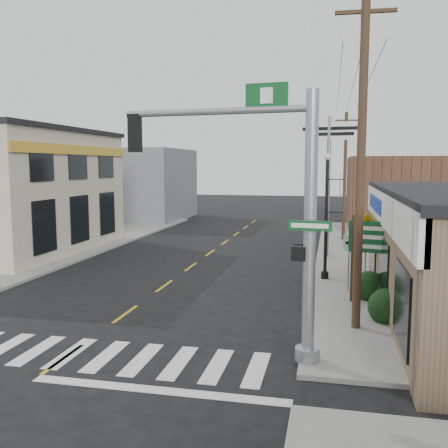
% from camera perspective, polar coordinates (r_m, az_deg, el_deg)
% --- Properties ---
extents(ground, '(140.00, 140.00, 0.00)m').
position_cam_1_polar(ground, '(14.00, -17.90, -14.47)').
color(ground, black).
rests_on(ground, ground).
extents(sidewalk_right, '(6.00, 38.00, 0.13)m').
position_cam_1_polar(sidewalk_right, '(24.84, 17.34, -4.98)').
color(sidewalk_right, gray).
rests_on(sidewalk_right, ground).
extents(sidewalk_left, '(6.00, 38.00, 0.13)m').
position_cam_1_polar(sidewalk_left, '(29.29, -20.45, -3.34)').
color(sidewalk_left, gray).
rests_on(sidewalk_left, ground).
extents(center_line, '(0.12, 56.00, 0.01)m').
position_cam_1_polar(center_line, '(20.97, -6.84, -7.03)').
color(center_line, gold).
rests_on(center_line, ground).
extents(crosswalk, '(11.00, 2.20, 0.01)m').
position_cam_1_polar(crosswalk, '(14.32, -17.08, -13.92)').
color(crosswalk, silver).
rests_on(crosswalk, ground).
extents(bldg_distant_right, '(8.00, 10.00, 5.60)m').
position_cam_1_polar(bldg_distant_right, '(41.64, 19.54, 3.38)').
color(bldg_distant_right, brown).
rests_on(bldg_distant_right, ground).
extents(bldg_distant_left, '(9.00, 10.00, 6.40)m').
position_cam_1_polar(bldg_distant_left, '(46.75, -10.08, 4.49)').
color(bldg_distant_left, slate).
rests_on(bldg_distant_left, ground).
extents(traffic_signal_pole, '(5.39, 0.39, 6.83)m').
position_cam_1_polar(traffic_signal_pole, '(12.24, 6.06, 2.97)').
color(traffic_signal_pole, gray).
rests_on(traffic_signal_pole, sidewalk_right).
extents(guide_sign, '(1.79, 0.14, 3.13)m').
position_cam_1_polar(guide_sign, '(18.26, 16.79, -2.53)').
color(guide_sign, '#463220').
rests_on(guide_sign, sidewalk_right).
extents(fire_hydrant, '(0.19, 0.19, 0.62)m').
position_cam_1_polar(fire_hydrant, '(16.51, 17.87, -9.49)').
color(fire_hydrant, '#E2CB05').
rests_on(fire_hydrant, sidewalk_right).
extents(ped_crossing_sign, '(1.09, 0.08, 2.80)m').
position_cam_1_polar(ped_crossing_sign, '(22.39, 15.95, -1.06)').
color(ped_crossing_sign, gray).
rests_on(ped_crossing_sign, sidewalk_right).
extents(lamp_post, '(0.69, 0.54, 5.33)m').
position_cam_1_polar(lamp_post, '(21.55, 11.79, 1.93)').
color(lamp_post, black).
rests_on(lamp_post, sidewalk_right).
extents(dance_center_sign, '(3.48, 0.22, 7.40)m').
position_cam_1_polar(dance_center_sign, '(26.98, 11.90, 8.02)').
color(dance_center_sign, gray).
rests_on(dance_center_sign, sidewalk_right).
extents(bare_tree, '(2.13, 2.13, 4.27)m').
position_cam_1_polar(bare_tree, '(15.81, 22.66, 0.78)').
color(bare_tree, black).
rests_on(bare_tree, sidewalk_right).
extents(shrub_front, '(1.17, 1.17, 0.88)m').
position_cam_1_polar(shrub_front, '(16.62, 18.12, -9.01)').
color(shrub_front, '#233E1C').
rests_on(shrub_front, sidewalk_right).
extents(shrub_back, '(1.16, 1.16, 0.87)m').
position_cam_1_polar(shrub_back, '(19.11, 16.27, -6.90)').
color(shrub_back, black).
rests_on(shrub_back, sidewalk_right).
extents(utility_pole_near, '(1.70, 0.25, 9.77)m').
position_cam_1_polar(utility_pole_near, '(15.09, 15.38, 7.08)').
color(utility_pole_near, '#463122').
rests_on(utility_pole_near, sidewalk_right).
extents(utility_pole_far, '(1.43, 0.21, 8.22)m').
position_cam_1_polar(utility_pole_far, '(33.27, 13.65, 5.47)').
color(utility_pole_far, '#463122').
rests_on(utility_pole_far, sidewalk_right).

